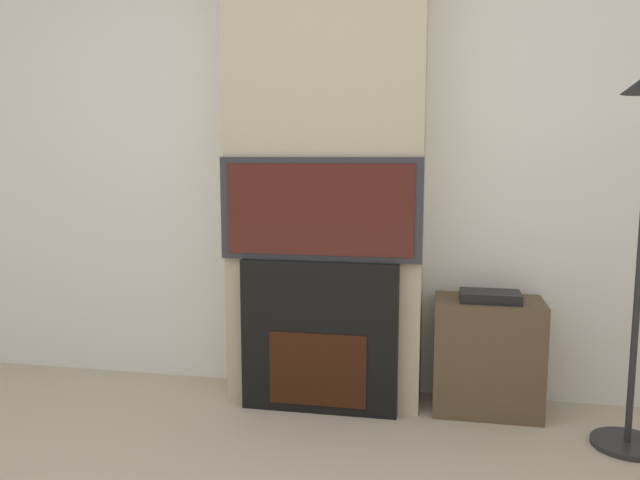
{
  "coord_description": "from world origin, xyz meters",
  "views": [
    {
      "loc": [
        0.59,
        -1.45,
        1.34
      ],
      "look_at": [
        0.0,
        1.66,
        0.91
      ],
      "focal_mm": 35.0,
      "sensor_mm": 36.0,
      "label": 1
    }
  ],
  "objects": [
    {
      "name": "fireplace",
      "position": [
        0.0,
        1.66,
        0.4
      ],
      "size": [
        0.82,
        0.15,
        0.8
      ],
      "color": "black",
      "rests_on": "ground_plane"
    },
    {
      "name": "chimney_breast",
      "position": [
        0.0,
        1.83,
        1.35
      ],
      "size": [
        1.03,
        0.34,
        2.7
      ],
      "color": "#BCAD8E",
      "rests_on": "ground_plane"
    },
    {
      "name": "wall_back",
      "position": [
        0.0,
        2.03,
        1.35
      ],
      "size": [
        6.0,
        0.06,
        2.7
      ],
      "color": "silver",
      "rests_on": "ground_plane"
    },
    {
      "name": "media_stand",
      "position": [
        0.86,
        1.81,
        0.31
      ],
      "size": [
        0.55,
        0.34,
        0.65
      ],
      "color": "brown",
      "rests_on": "ground_plane"
    },
    {
      "name": "television",
      "position": [
        0.0,
        1.66,
        1.06
      ],
      "size": [
        1.04,
        0.07,
        0.53
      ],
      "color": "#2D2D33",
      "rests_on": "fireplace"
    }
  ]
}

